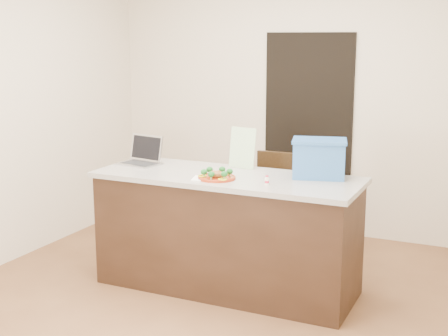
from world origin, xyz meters
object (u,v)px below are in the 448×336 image
at_px(napkin, 204,178).
at_px(laptop, 143,156).
at_px(yogurt_bottle, 267,181).
at_px(island, 227,232).
at_px(blue_box, 319,158).
at_px(plate, 217,177).
at_px(chair, 276,200).

distance_m(napkin, laptop, 0.78).
xyz_separation_m(napkin, yogurt_bottle, (0.49, 0.02, 0.02)).
xyz_separation_m(napkin, laptop, (-0.72, 0.30, 0.06)).
bearing_deg(island, laptop, 172.73).
distance_m(napkin, blue_box, 0.87).
xyz_separation_m(laptop, blue_box, (1.48, 0.12, 0.08)).
distance_m(island, plate, 0.49).
height_order(plate, napkin, plate).
bearing_deg(yogurt_bottle, plate, 178.27).
relative_size(yogurt_bottle, blue_box, 0.14).
height_order(island, chair, chair).
height_order(plate, yogurt_bottle, yogurt_bottle).
relative_size(plate, napkin, 1.68).
bearing_deg(laptop, yogurt_bottle, -2.38).
xyz_separation_m(blue_box, chair, (-0.54, 0.54, -0.52)).
xyz_separation_m(napkin, blue_box, (0.76, 0.41, 0.14)).
relative_size(plate, yogurt_bottle, 4.24).
height_order(napkin, yogurt_bottle, yogurt_bottle).
bearing_deg(plate, laptop, 162.09).
xyz_separation_m(yogurt_bottle, laptop, (-1.21, 0.27, 0.04)).
height_order(napkin, chair, chair).
bearing_deg(napkin, plate, 22.64).
bearing_deg(blue_box, island, -176.73).
bearing_deg(laptop, plate, -7.57).
xyz_separation_m(island, laptop, (-0.82, 0.10, 0.52)).
xyz_separation_m(island, blue_box, (0.66, 0.22, 0.60)).
distance_m(yogurt_bottle, blue_box, 0.49).
bearing_deg(blue_box, chair, 119.46).
distance_m(yogurt_bottle, laptop, 1.24).
bearing_deg(chair, yogurt_bottle, -73.97).
relative_size(napkin, chair, 0.17).
height_order(blue_box, chair, blue_box).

